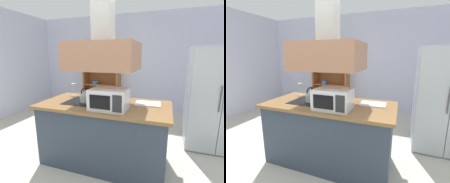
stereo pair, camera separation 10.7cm
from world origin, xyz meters
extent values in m
plane|color=beige|center=(0.00, 0.00, 0.00)|extent=(7.80, 7.80, 0.00)
cube|color=silver|center=(0.00, 3.00, 1.35)|extent=(6.00, 0.12, 2.70)
cube|color=#313C4A|center=(0.12, 0.32, 0.43)|extent=(1.75, 0.80, 0.86)
cube|color=brown|center=(0.12, 0.32, 0.88)|extent=(1.83, 0.88, 0.04)
cube|color=black|center=(-0.16, 0.32, 0.90)|extent=(0.60, 0.48, 0.00)
cube|color=#AC7555|center=(0.12, 0.32, 1.55)|extent=(0.90, 0.70, 0.36)
cube|color=beige|center=(0.12, 0.32, 2.22)|extent=(0.24, 0.24, 0.97)
cube|color=#AFB2C0|center=(1.74, 1.36, 0.85)|extent=(0.90, 0.72, 1.71)
cube|color=#B4BDBE|center=(1.52, 0.98, 0.85)|extent=(0.44, 0.03, 1.67)
cylinder|color=#4C4C51|center=(1.70, 0.95, 0.94)|extent=(0.02, 0.02, 0.40)
cube|color=#9B5B2D|center=(-1.44, 2.74, 0.89)|extent=(0.04, 0.40, 1.78)
cube|color=#9B5B2D|center=(-0.40, 2.74, 0.89)|extent=(0.04, 0.40, 1.78)
cube|color=#9B5B2D|center=(-0.92, 2.74, 1.76)|extent=(1.08, 0.40, 0.03)
cube|color=#9B5B2D|center=(-0.92, 2.74, 0.04)|extent=(1.08, 0.40, 0.08)
cube|color=#9B5B2D|center=(-0.92, 2.93, 0.89)|extent=(1.08, 0.02, 1.78)
cube|color=#9B5B2D|center=(-0.92, 2.74, 0.71)|extent=(1.00, 0.36, 0.02)
cube|color=#9B5B2D|center=(-0.92, 2.74, 1.16)|extent=(1.00, 0.36, 0.02)
cylinder|color=teal|center=(-1.11, 2.69, 0.75)|extent=(0.18, 0.18, 0.05)
cylinder|color=#3966A0|center=(-1.11, 2.69, 0.79)|extent=(0.17, 0.17, 0.05)
cylinder|color=silver|center=(-0.79, 2.70, 1.23)|extent=(0.01, 0.01, 0.12)
cone|color=silver|center=(-0.79, 2.70, 1.33)|extent=(0.07, 0.07, 0.08)
cylinder|color=silver|center=(-0.61, 2.70, 1.23)|extent=(0.01, 0.01, 0.12)
cone|color=silver|center=(-0.61, 2.70, 1.33)|extent=(0.07, 0.07, 0.08)
cylinder|color=#B3C0BC|center=(-0.16, 0.32, 0.96)|extent=(0.19, 0.19, 0.11)
cone|color=#AFC4C5|center=(-0.16, 0.32, 1.04)|extent=(0.18, 0.18, 0.07)
sphere|color=black|center=(-0.16, 0.32, 1.09)|extent=(0.03, 0.03, 0.03)
torus|color=black|center=(-0.16, 0.32, 1.03)|extent=(0.18, 0.02, 0.18)
cube|color=white|center=(0.71, 0.47, 0.91)|extent=(0.35, 0.25, 0.02)
cube|color=silver|center=(0.27, 0.11, 1.03)|extent=(0.46, 0.34, 0.26)
cube|color=black|center=(0.21, -0.06, 1.03)|extent=(0.26, 0.01, 0.17)
cube|color=#262628|center=(0.42, -0.06, 1.03)|extent=(0.11, 0.01, 0.20)
cylinder|color=silver|center=(-0.55, 0.60, 0.90)|extent=(0.06, 0.06, 0.01)
cylinder|color=silver|center=(-0.55, 0.60, 0.96)|extent=(0.01, 0.01, 0.11)
cone|color=silver|center=(-0.55, 0.60, 1.06)|extent=(0.08, 0.08, 0.09)
cylinder|color=brown|center=(0.28, 0.52, 0.94)|extent=(0.25, 0.25, 0.07)
sphere|color=green|center=(0.33, 0.52, 1.00)|extent=(0.08, 0.08, 0.08)
sphere|color=#F1A90D|center=(0.25, 0.57, 1.00)|extent=(0.07, 0.07, 0.07)
camera|label=1|loc=(0.94, -1.75, 1.56)|focal=26.21mm
camera|label=2|loc=(1.04, -1.71, 1.56)|focal=26.21mm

